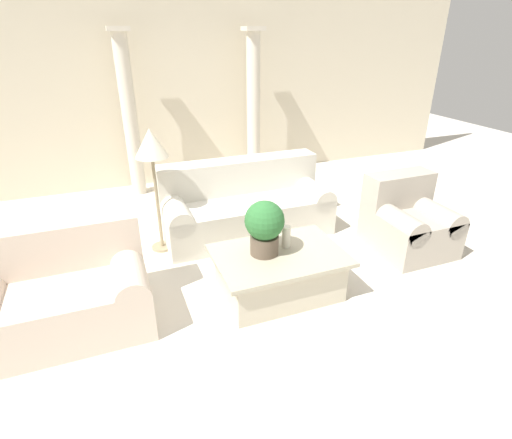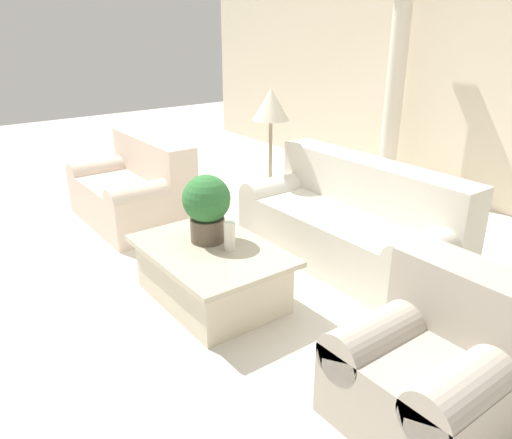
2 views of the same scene
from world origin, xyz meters
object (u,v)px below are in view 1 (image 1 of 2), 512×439
sofa_long (245,205)px  floor_lamp (151,150)px  coffee_table (279,273)px  loveseat (63,290)px  armchair (408,220)px  potted_plant (265,226)px

sofa_long → floor_lamp: (-1.03, -0.08, 0.81)m
coffee_table → floor_lamp: 1.80m
floor_lamp → sofa_long: bearing=4.1°
loveseat → floor_lamp: bearing=47.4°
coffee_table → armchair: (1.71, 0.28, 0.12)m
potted_plant → floor_lamp: bearing=122.6°
coffee_table → potted_plant: size_ratio=2.32×
loveseat → armchair: loveseat is taller
coffee_table → loveseat: bearing=172.9°
sofa_long → coffee_table: bearing=-96.0°
sofa_long → armchair: bearing=-33.9°
loveseat → coffee_table: bearing=-7.1°
loveseat → potted_plant: size_ratio=2.63×
sofa_long → potted_plant: bearing=-101.7°
sofa_long → loveseat: (-1.98, -1.10, 0.00)m
armchair → loveseat: bearing=-179.1°
coffee_table → armchair: armchair is taller
coffee_table → floor_lamp: bearing=125.4°
floor_lamp → armchair: (2.60, -0.98, -0.81)m
potted_plant → armchair: (1.83, 0.23, -0.37)m
sofa_long → armchair: size_ratio=2.37×
loveseat → sofa_long: bearing=29.1°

